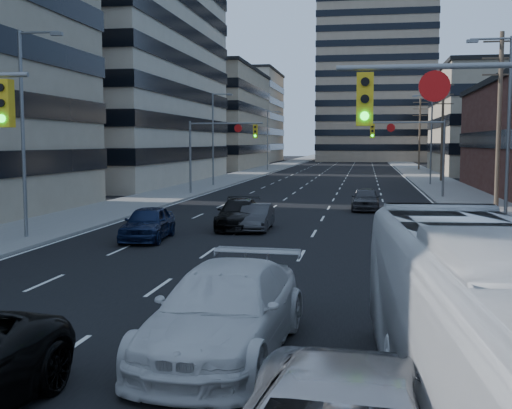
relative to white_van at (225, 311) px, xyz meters
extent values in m
cube|color=black|center=(-1.41, 123.47, -0.87)|extent=(18.00, 300.00, 0.02)
cube|color=slate|center=(-12.91, 123.47, -0.81)|extent=(5.00, 300.00, 0.15)
cube|color=slate|center=(10.09, 123.47, -0.81)|extent=(5.00, 300.00, 0.15)
cube|color=#ADA089|center=(-28.41, 53.47, 13.12)|extent=(26.00, 34.00, 28.00)
cube|color=gray|center=(-25.41, 93.47, 7.12)|extent=(20.00, 30.00, 16.00)
cube|color=gray|center=(4.59, 143.47, 28.12)|extent=(26.00, 26.00, 58.00)
cube|color=#ADA089|center=(-29.41, 133.47, 9.12)|extent=(24.00, 24.00, 20.00)
cube|color=gray|center=(30.59, 123.47, 5.12)|extent=(22.00, 22.00, 12.00)
cube|color=gold|center=(-5.51, 1.47, 4.27)|extent=(0.35, 0.28, 1.10)
cylinder|color=black|center=(-5.51, 1.31, 4.62)|extent=(0.18, 0.06, 0.18)
cylinder|color=black|center=(-5.51, 1.31, 4.27)|extent=(0.18, 0.06, 0.18)
cylinder|color=#0CE526|center=(-5.51, 1.31, 3.92)|extent=(0.18, 0.06, 0.18)
cylinder|color=slate|center=(5.34, 1.47, 4.92)|extent=(6.50, 0.12, 0.12)
cube|color=gold|center=(2.69, 1.47, 4.27)|extent=(0.35, 0.28, 1.10)
cylinder|color=black|center=(2.69, 1.31, 4.62)|extent=(0.18, 0.06, 0.18)
cylinder|color=black|center=(2.69, 1.31, 4.27)|extent=(0.18, 0.06, 0.18)
cylinder|color=#0CE526|center=(2.69, 1.31, 3.92)|extent=(0.18, 0.06, 0.18)
cylinder|color=white|center=(4.09, 1.44, 4.52)|extent=(0.64, 0.06, 0.64)
cylinder|color=slate|center=(-11.41, 38.47, 2.12)|extent=(0.18, 0.18, 6.00)
cylinder|color=slate|center=(-8.41, 38.47, 4.92)|extent=(6.00, 0.12, 0.12)
cube|color=gold|center=(-6.01, 38.47, 4.27)|extent=(0.35, 0.28, 1.10)
cylinder|color=black|center=(-6.01, 38.31, 4.62)|extent=(0.18, 0.06, 0.18)
cylinder|color=black|center=(-6.01, 38.31, 4.27)|extent=(0.18, 0.06, 0.18)
cylinder|color=#0CE526|center=(-6.01, 38.31, 3.92)|extent=(0.18, 0.06, 0.18)
cylinder|color=white|center=(-7.41, 38.44, 4.52)|extent=(0.64, 0.06, 0.64)
cylinder|color=slate|center=(8.59, 38.47, 2.12)|extent=(0.18, 0.18, 6.00)
cylinder|color=slate|center=(5.59, 38.47, 4.92)|extent=(6.00, 0.12, 0.12)
cube|color=gold|center=(3.19, 38.47, 4.27)|extent=(0.35, 0.28, 1.10)
cylinder|color=black|center=(3.19, 38.31, 4.62)|extent=(0.18, 0.06, 0.18)
cylinder|color=black|center=(3.19, 38.31, 4.27)|extent=(0.18, 0.06, 0.18)
cylinder|color=#0CE526|center=(3.19, 38.31, 3.92)|extent=(0.18, 0.06, 0.18)
cylinder|color=white|center=(4.59, 38.44, 4.52)|extent=(0.64, 0.06, 0.64)
cylinder|color=#4C3D2D|center=(10.79, 29.47, 4.62)|extent=(0.28, 0.28, 11.00)
cube|color=#4C3D2D|center=(10.79, 29.47, 9.52)|extent=(2.20, 0.10, 0.10)
cube|color=#4C3D2D|center=(10.79, 29.47, 8.52)|extent=(2.20, 0.10, 0.10)
cube|color=#4C3D2D|center=(10.79, 29.47, 7.52)|extent=(2.20, 0.10, 0.10)
cylinder|color=#4C3D2D|center=(10.79, 59.47, 4.62)|extent=(0.28, 0.28, 11.00)
cube|color=#4C3D2D|center=(10.79, 59.47, 9.52)|extent=(2.20, 0.10, 0.10)
cube|color=#4C3D2D|center=(10.79, 59.47, 8.52)|extent=(2.20, 0.10, 0.10)
cube|color=#4C3D2D|center=(10.79, 59.47, 7.52)|extent=(2.20, 0.10, 0.10)
cylinder|color=#4C3D2D|center=(10.79, 89.47, 4.62)|extent=(0.28, 0.28, 11.00)
cube|color=#4C3D2D|center=(10.79, 89.47, 9.52)|extent=(2.20, 0.10, 0.10)
cube|color=#4C3D2D|center=(10.79, 89.47, 8.52)|extent=(2.20, 0.10, 0.10)
cube|color=#4C3D2D|center=(10.79, 89.47, 7.52)|extent=(2.20, 0.10, 0.10)
cylinder|color=slate|center=(-11.91, 13.47, 3.62)|extent=(0.16, 0.16, 9.00)
cylinder|color=slate|center=(-11.01, 13.47, 8.02)|extent=(1.80, 0.10, 0.10)
cube|color=slate|center=(-10.21, 13.47, 7.94)|extent=(0.50, 0.22, 0.14)
cylinder|color=slate|center=(-11.91, 48.47, 3.62)|extent=(0.16, 0.16, 9.00)
cylinder|color=slate|center=(-11.01, 48.47, 8.02)|extent=(1.80, 0.10, 0.10)
cube|color=slate|center=(-10.21, 48.47, 7.94)|extent=(0.50, 0.22, 0.14)
cylinder|color=slate|center=(-11.91, 83.47, 3.62)|extent=(0.16, 0.16, 9.00)
cylinder|color=slate|center=(-11.01, 83.47, 8.02)|extent=(1.80, 0.10, 0.10)
cube|color=slate|center=(-10.21, 83.47, 7.94)|extent=(0.50, 0.22, 0.14)
cylinder|color=slate|center=(9.09, 18.47, 3.62)|extent=(0.16, 0.16, 9.00)
cylinder|color=slate|center=(8.19, 18.47, 8.02)|extent=(1.80, 0.10, 0.10)
cube|color=slate|center=(7.39, 18.47, 7.94)|extent=(0.50, 0.22, 0.14)
cylinder|color=slate|center=(9.09, 53.47, 3.62)|extent=(0.16, 0.16, 9.00)
cylinder|color=slate|center=(8.19, 53.47, 8.02)|extent=(1.80, 0.10, 0.10)
cube|color=slate|center=(7.39, 53.47, 7.94)|extent=(0.50, 0.22, 0.14)
imported|color=silver|center=(0.00, 0.00, 0.00)|extent=(2.86, 6.23, 1.77)
imported|color=silver|center=(4.59, -3.31, 0.67)|extent=(3.43, 11.30, 3.10)
imported|color=#0E1838|center=(-6.61, 14.29, -0.14)|extent=(2.09, 4.49, 1.49)
imported|color=#333336|center=(-2.48, 18.22, -0.24)|extent=(1.43, 3.90, 1.28)
imported|color=black|center=(-3.41, 18.63, -0.16)|extent=(2.48, 5.17, 1.45)
imported|color=#373639|center=(2.75, 28.42, -0.16)|extent=(1.76, 4.28, 1.45)
camera|label=1|loc=(2.73, -12.27, 3.36)|focal=45.00mm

